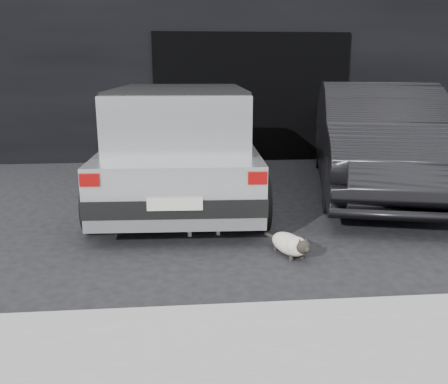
{
  "coord_description": "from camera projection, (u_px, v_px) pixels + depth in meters",
  "views": [
    {
      "loc": [
        -0.46,
        -5.85,
        1.94
      ],
      "look_at": [
        -0.02,
        -0.95,
        0.63
      ],
      "focal_mm": 38.0,
      "sensor_mm": 36.0,
      "label": 1
    }
  ],
  "objects": [
    {
      "name": "ground",
      "position": [
        219.0,
        220.0,
        6.17
      ],
      "size": [
        80.0,
        80.0,
        0.0
      ],
      "primitive_type": "plane",
      "color": "black",
      "rests_on": "ground"
    },
    {
      "name": "cat_white",
      "position": [
        207.0,
        218.0,
        5.62
      ],
      "size": [
        0.86,
        0.33,
        0.4
      ],
      "rotation": [
        0.0,
        0.0,
        -1.5
      ],
      "color": "silver",
      "rests_on": "ground"
    },
    {
      "name": "building_facade",
      "position": [
        240.0,
        42.0,
        11.39
      ],
      "size": [
        34.0,
        4.0,
        5.0
      ],
      "primitive_type": "cube",
      "color": "black",
      "rests_on": "ground"
    },
    {
      "name": "second_car",
      "position": [
        378.0,
        137.0,
        7.57
      ],
      "size": [
        2.95,
        5.4,
        1.69
      ],
      "primitive_type": "imported",
      "rotation": [
        0.0,
        0.0,
        -0.24
      ],
      "color": "black",
      "rests_on": "ground"
    },
    {
      "name": "curb",
      "position": [
        371.0,
        312.0,
        3.74
      ],
      "size": [
        18.0,
        0.25,
        0.12
      ],
      "primitive_type": "cube",
      "color": "gray",
      "rests_on": "ground"
    },
    {
      "name": "garage_opening",
      "position": [
        251.0,
        98.0,
        9.76
      ],
      "size": [
        4.0,
        0.1,
        2.6
      ],
      "primitive_type": "cube",
      "color": "black",
      "rests_on": "ground"
    },
    {
      "name": "silver_hatchback",
      "position": [
        181.0,
        139.0,
        6.96
      ],
      "size": [
        2.37,
        4.55,
        1.65
      ],
      "rotation": [
        0.0,
        0.0,
        -0.04
      ],
      "color": "silver",
      "rests_on": "ground"
    },
    {
      "name": "cat_siamese",
      "position": [
        291.0,
        245.0,
        4.97
      ],
      "size": [
        0.43,
        0.74,
        0.27
      ],
      "rotation": [
        0.0,
        0.0,
        3.48
      ],
      "color": "beige",
      "rests_on": "ground"
    }
  ]
}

